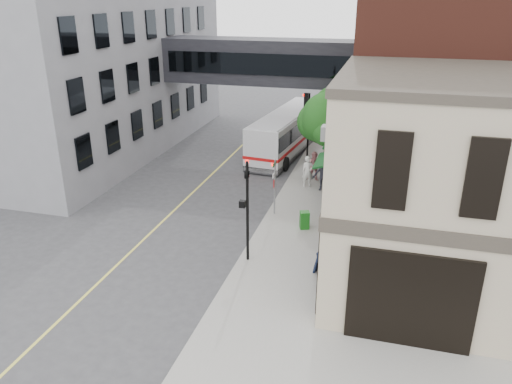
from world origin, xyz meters
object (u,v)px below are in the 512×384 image
Objects in this scene: pedestrian_b at (315,166)px; bus at (288,130)px; newspaper_box at (305,220)px; pedestrian_a at (308,172)px; pedestrian_c at (323,175)px; sandwich_board at (320,261)px.

bus is at bearing 121.78° from pedestrian_b.
bus is at bearing 85.89° from newspaper_box.
pedestrian_a is 5.75m from newspaper_box.
pedestrian_c reaches higher than pedestrian_a.
newspaper_box is 0.92× the size of sandwich_board.
pedestrian_b is 2.03× the size of newspaper_box.
pedestrian_b is 10.92m from sandwich_board.
pedestrian_a is 1.03m from pedestrian_c.
newspaper_box is (0.85, -5.66, -0.49)m from pedestrian_a.
pedestrian_a is at bearing -68.60° from bus.
newspaper_box is 4.11m from sandwich_board.
sandwich_board is at bearing -72.93° from pedestrian_c.
newspaper_box is at bearing -105.72° from pedestrian_a.
bus is 8.15m from pedestrian_c.
pedestrian_a is at bearing 124.10° from sandwich_board.
pedestrian_a is 0.97× the size of pedestrian_c.
pedestrian_c is 5.30m from newspaper_box.
bus reaches higher than pedestrian_a.
sandwich_board is at bearing -101.18° from pedestrian_a.
sandwich_board is (1.98, -10.73, -0.42)m from pedestrian_b.
newspaper_box is (3.54, -12.54, -1.06)m from bus.
sandwich_board is (1.26, -9.15, -0.49)m from pedestrian_c.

